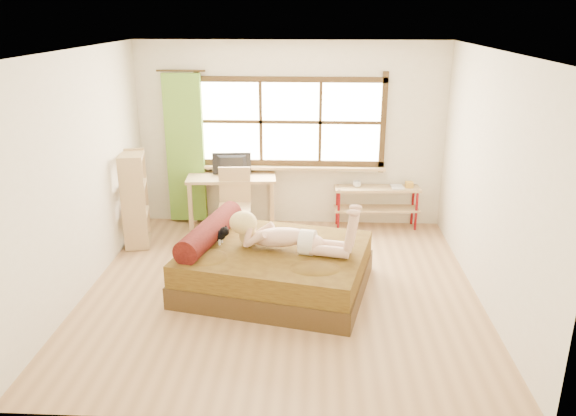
# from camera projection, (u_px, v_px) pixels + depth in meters

# --- Properties ---
(floor) EXTENTS (4.50, 4.50, 0.00)m
(floor) POSITION_uv_depth(u_px,v_px,m) (281.00, 289.00, 6.57)
(floor) COLOR #9E754C
(floor) RESTS_ON ground
(ceiling) EXTENTS (4.50, 4.50, 0.00)m
(ceiling) POSITION_uv_depth(u_px,v_px,m) (280.00, 51.00, 5.67)
(ceiling) COLOR white
(ceiling) RESTS_ON wall_back
(wall_back) EXTENTS (4.50, 0.00, 4.50)m
(wall_back) POSITION_uv_depth(u_px,v_px,m) (291.00, 135.00, 8.24)
(wall_back) COLOR silver
(wall_back) RESTS_ON floor
(wall_front) EXTENTS (4.50, 0.00, 4.50)m
(wall_front) POSITION_uv_depth(u_px,v_px,m) (261.00, 268.00, 4.00)
(wall_front) COLOR silver
(wall_front) RESTS_ON floor
(wall_left) EXTENTS (0.00, 4.50, 4.50)m
(wall_left) POSITION_uv_depth(u_px,v_px,m) (79.00, 176.00, 6.23)
(wall_left) COLOR silver
(wall_left) RESTS_ON floor
(wall_right) EXTENTS (0.00, 4.50, 4.50)m
(wall_right) POSITION_uv_depth(u_px,v_px,m) (490.00, 182.00, 6.01)
(wall_right) COLOR silver
(wall_right) RESTS_ON floor
(window) EXTENTS (2.80, 0.16, 1.46)m
(window) POSITION_uv_depth(u_px,v_px,m) (290.00, 125.00, 8.16)
(window) COLOR #FFEDBF
(window) RESTS_ON wall_back
(curtain) EXTENTS (0.55, 0.10, 2.20)m
(curtain) POSITION_uv_depth(u_px,v_px,m) (185.00, 149.00, 8.27)
(curtain) COLOR #538223
(curtain) RESTS_ON wall_back
(bed) EXTENTS (2.36, 2.05, 0.78)m
(bed) POSITION_uv_depth(u_px,v_px,m) (271.00, 266.00, 6.53)
(bed) COLOR #362310
(bed) RESTS_ON floor
(woman) EXTENTS (1.49, 0.71, 0.62)m
(woman) POSITION_uv_depth(u_px,v_px,m) (288.00, 225.00, 6.28)
(woman) COLOR #D6A68A
(woman) RESTS_ON bed
(kitten) EXTENTS (0.33, 0.19, 0.25)m
(kitten) POSITION_uv_depth(u_px,v_px,m) (214.00, 233.00, 6.52)
(kitten) COLOR black
(kitten) RESTS_ON bed
(desk) EXTENTS (1.33, 0.70, 0.80)m
(desk) POSITION_uv_depth(u_px,v_px,m) (232.00, 183.00, 8.22)
(desk) COLOR tan
(desk) RESTS_ON floor
(monitor) EXTENTS (0.57, 0.12, 0.32)m
(monitor) POSITION_uv_depth(u_px,v_px,m) (232.00, 164.00, 8.17)
(monitor) COLOR black
(monitor) RESTS_ON desk
(chair) EXTENTS (0.49, 0.49, 1.00)m
(chair) POSITION_uv_depth(u_px,v_px,m) (235.00, 200.00, 7.92)
(chair) COLOR tan
(chair) RESTS_ON floor
(pipe_shelf) EXTENTS (1.27, 0.38, 0.71)m
(pipe_shelf) POSITION_uv_depth(u_px,v_px,m) (378.00, 198.00, 8.31)
(pipe_shelf) COLOR tan
(pipe_shelf) RESTS_ON floor
(cup) EXTENTS (0.12, 0.12, 0.09)m
(cup) POSITION_uv_depth(u_px,v_px,m) (357.00, 184.00, 8.25)
(cup) COLOR gray
(cup) RESTS_ON pipe_shelf
(book) EXTENTS (0.19, 0.25, 0.02)m
(book) POSITION_uv_depth(u_px,v_px,m) (391.00, 187.00, 8.24)
(book) COLOR gray
(book) RESTS_ON pipe_shelf
(bookshelf) EXTENTS (0.44, 0.62, 1.29)m
(bookshelf) POSITION_uv_depth(u_px,v_px,m) (135.00, 199.00, 7.64)
(bookshelf) COLOR tan
(bookshelf) RESTS_ON floor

